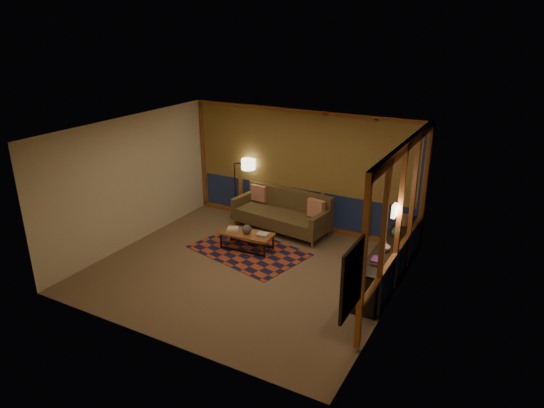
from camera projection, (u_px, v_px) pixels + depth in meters
The scene contains 21 objects.
floor at pixel (246, 269), 9.30m from camera, with size 5.50×5.00×0.01m, color #8E694F.
ceiling at pixel (243, 130), 8.34m from camera, with size 5.50×5.00×0.01m, color white.
walls at pixel (245, 204), 8.82m from camera, with size 5.51×5.01×2.70m.
window_wall_back at pixel (302, 170), 10.81m from camera, with size 5.30×0.16×2.60m, color #A76126, non-canonical shape.
window_wall_right at pixel (399, 220), 8.11m from camera, with size 0.16×3.70×2.60m, color #A76126, non-canonical shape.
wall_art at pixel (351, 279), 6.05m from camera, with size 0.06×0.74×0.94m, color red, non-canonical shape.
wall_sconce at pixel (395, 211), 7.95m from camera, with size 0.12×0.18×0.22m, color beige, non-canonical shape.
sofa at pixel (281, 212), 10.86m from camera, with size 2.19×0.89×0.90m, color brown, non-canonical shape.
pillow_left at pixel (259, 195), 11.39m from camera, with size 0.38×0.13×0.38m, color #B62907, non-canonical shape.
pillow_right at pixel (316, 210), 10.45m from camera, with size 0.39×0.13×0.39m, color #B62907, non-canonical shape.
area_rug at pixel (249, 251), 10.04m from camera, with size 2.25×1.50×0.01m, color #AB4124.
coffee_table at pixel (247, 241), 10.06m from camera, with size 1.10×0.50×0.37m, color #A76126, non-canonical shape.
book_stack_a at pixel (232, 229), 10.08m from camera, with size 0.26×0.20×0.08m, color silver, non-canonical shape.
book_stack_b at pixel (262, 234), 9.87m from camera, with size 0.22×0.18×0.04m, color silver, non-canonical shape.
ceramic_pot at pixel (247, 229), 9.94m from camera, with size 0.20×0.20×0.20m, color black.
floor_lamp at pixel (235, 188), 11.53m from camera, with size 0.49×0.32×1.48m, color black, non-canonical shape.
bookshelf at pixel (390, 260), 8.87m from camera, with size 0.40×2.91×0.73m, color black, non-canonical shape.
basket at pixel (404, 220), 9.49m from camera, with size 0.24×0.24×0.18m, color #A06D3A.
teal_bowl at pixel (396, 232), 8.97m from camera, with size 0.17×0.17×0.17m, color #196D69.
vase at pixel (385, 246), 8.37m from camera, with size 0.18×0.18×0.19m, color tan.
shelf_book_stack at pixel (377, 261), 7.99m from camera, with size 0.18×0.25×0.07m, color silver, non-canonical shape.
Camera 1 is at (4.39, -7.00, 4.48)m, focal length 32.00 mm.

